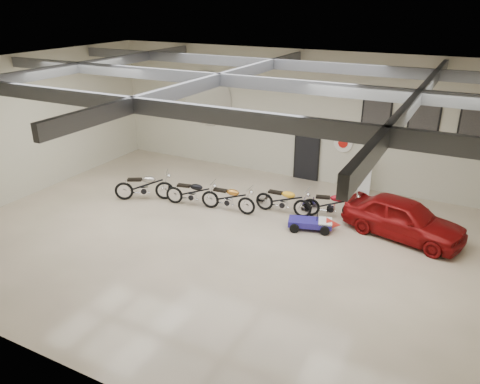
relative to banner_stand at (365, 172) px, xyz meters
The scene contains 19 objects.
floor 6.28m from the banner_stand, 117.97° to the right, with size 16.00×12.00×0.01m, color beige.
ceiling 7.48m from the banner_stand, 117.97° to the right, with size 16.00×12.00×0.01m, color gray.
back_wall 3.39m from the banner_stand, behind, with size 16.00×0.02×5.00m, color beige.
left_wall 12.34m from the banner_stand, 153.27° to the right, with size 0.02×12.00×5.00m, color beige.
ceiling_beams 7.35m from the banner_stand, 117.97° to the right, with size 15.80×11.80×0.32m, color #5A5B61, non-canonical shape.
door 2.47m from the banner_stand, 169.47° to the left, with size 0.92×0.08×2.10m, color black.
logo_plaque 7.20m from the banner_stand, behind, with size 2.30×0.06×1.16m, color silver, non-canonical shape.
poster_left 2.30m from the banner_stand, 80.17° to the left, with size 1.05×0.08×1.35m, color black, non-canonical shape.
poster_mid 2.85m from the banner_stand, 15.32° to the left, with size 1.05×0.08×1.35m, color black, non-canonical shape.
poster_right 4.00m from the banner_stand, ahead, with size 1.05×0.08×1.35m, color black, non-canonical shape.
oil_sign 1.40m from the banner_stand, 156.20° to the left, with size 0.72×0.10×0.72m, color white, non-canonical shape.
banner_stand is the anchor object (origin of this frame).
motorcycle_silver 8.03m from the banner_stand, 148.80° to the right, with size 2.06×0.64×1.07m, color silver, non-canonical shape.
motorcycle_black 6.34m from the banner_stand, 142.93° to the right, with size 1.92×0.60×1.00m, color silver, non-canonical shape.
motorcycle_gold 5.21m from the banner_stand, 135.61° to the right, with size 1.92×0.60×1.00m, color silver, non-canonical shape.
motorcycle_yellow 3.58m from the banner_stand, 123.86° to the right, with size 1.93×0.60×1.01m, color silver, non-canonical shape.
motorcycle_red 2.60m from the banner_stand, 100.37° to the right, with size 1.90×0.59×0.99m, color silver, non-canonical shape.
go_kart 3.71m from the banner_stand, 100.18° to the right, with size 1.65×0.74×0.60m, color navy, non-canonical shape.
vintage_car 3.38m from the banner_stand, 56.65° to the right, with size 3.62×1.46×1.23m, color maroon.
Camera 1 is at (6.23, -10.81, 6.76)m, focal length 35.00 mm.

